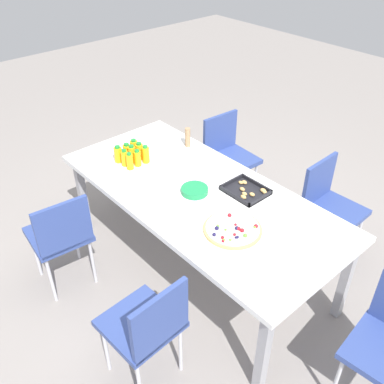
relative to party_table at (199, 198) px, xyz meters
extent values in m
plane|color=gray|center=(0.00, 0.00, -0.67)|extent=(12.00, 12.00, 0.00)
cube|color=white|center=(0.00, 0.00, 0.04)|extent=(2.19, 0.99, 0.04)
cube|color=#99999E|center=(-1.01, -0.42, -0.33)|extent=(0.06, 0.06, 0.69)
cube|color=#99999E|center=(1.01, -0.42, -0.33)|extent=(0.06, 0.06, 0.69)
cube|color=#99999E|center=(-1.01, 0.42, -0.33)|extent=(0.06, 0.06, 0.69)
cube|color=#99999E|center=(1.01, 0.42, -0.33)|extent=(0.06, 0.06, 0.69)
cube|color=#33478C|center=(0.61, 0.88, -0.22)|extent=(0.41, 0.41, 0.04)
cube|color=#33478C|center=(0.42, 0.88, -0.03)|extent=(0.04, 0.38, 0.38)
cylinder|color=silver|center=(0.76, 1.05, -0.47)|extent=(0.02, 0.02, 0.41)
cylinder|color=silver|center=(0.77, 0.73, -0.47)|extent=(0.02, 0.02, 0.41)
cylinder|color=silver|center=(0.44, 1.04, -0.47)|extent=(0.02, 0.02, 0.41)
cylinder|color=silver|center=(0.45, 0.72, -0.47)|extent=(0.02, 0.02, 0.41)
cube|color=#33478C|center=(0.46, -0.86, -0.22)|extent=(0.42, 0.42, 0.04)
cube|color=#33478C|center=(0.65, -0.85, -0.03)|extent=(0.05, 0.38, 0.38)
cylinder|color=silver|center=(0.31, -1.03, -0.47)|extent=(0.02, 0.02, 0.41)
cylinder|color=silver|center=(0.29, -0.71, -0.47)|extent=(0.02, 0.02, 0.41)
cylinder|color=silver|center=(0.63, -1.02, -0.47)|extent=(0.02, 0.02, 0.41)
cylinder|color=silver|center=(0.61, -0.70, -0.47)|extent=(0.02, 0.02, 0.41)
cylinder|color=silver|center=(1.35, -0.16, -0.47)|extent=(0.02, 0.02, 0.41)
cylinder|color=silver|center=(1.32, 0.16, -0.47)|extent=(0.02, 0.02, 0.41)
cube|color=#33478C|center=(-0.47, 0.85, -0.22)|extent=(0.43, 0.43, 0.04)
cube|color=#33478C|center=(-0.65, 0.86, -0.03)|extent=(0.06, 0.38, 0.38)
cylinder|color=silver|center=(-0.30, 0.99, -0.47)|extent=(0.02, 0.02, 0.41)
cylinder|color=silver|center=(-0.32, 0.68, -0.47)|extent=(0.02, 0.02, 0.41)
cylinder|color=silver|center=(-0.62, 1.02, -0.47)|extent=(0.02, 0.02, 0.41)
cylinder|color=silver|center=(-0.64, 0.70, -0.47)|extent=(0.02, 0.02, 0.41)
cube|color=#33478C|center=(-0.57, -0.85, -0.22)|extent=(0.44, 0.44, 0.04)
cube|color=#33478C|center=(-0.38, -0.87, -0.03)|extent=(0.07, 0.38, 0.38)
cylinder|color=silver|center=(-0.74, -0.99, -0.47)|extent=(0.02, 0.02, 0.41)
cylinder|color=silver|center=(-0.71, -0.68, -0.47)|extent=(0.02, 0.02, 0.41)
cylinder|color=silver|center=(-0.42, -1.03, -0.47)|extent=(0.02, 0.02, 0.41)
cylinder|color=silver|center=(-0.39, -0.71, -0.47)|extent=(0.02, 0.02, 0.41)
cylinder|color=#FAAF14|center=(-0.72, -0.20, 0.12)|extent=(0.06, 0.06, 0.12)
cylinder|color=#1E8C33|center=(-0.72, -0.20, 0.19)|extent=(0.04, 0.04, 0.02)
cylinder|color=#F9AC14|center=(-0.64, -0.19, 0.12)|extent=(0.05, 0.05, 0.12)
cylinder|color=#1E8C33|center=(-0.64, -0.19, 0.19)|extent=(0.03, 0.03, 0.02)
cylinder|color=#F9AB14|center=(-0.57, -0.19, 0.12)|extent=(0.05, 0.05, 0.12)
cylinder|color=#1E8C33|center=(-0.57, -0.19, 0.19)|extent=(0.03, 0.03, 0.02)
cylinder|color=#F9AC14|center=(-0.71, -0.12, 0.12)|extent=(0.06, 0.06, 0.12)
cylinder|color=#1E8C33|center=(-0.71, -0.12, 0.18)|extent=(0.04, 0.04, 0.02)
cylinder|color=#F8AF14|center=(-0.64, -0.12, 0.12)|extent=(0.06, 0.06, 0.13)
cylinder|color=#1E8C33|center=(-0.64, -0.12, 0.20)|extent=(0.04, 0.04, 0.02)
cylinder|color=#F9AC14|center=(-0.58, -0.12, 0.12)|extent=(0.05, 0.05, 0.12)
cylinder|color=#1E8C33|center=(-0.58, -0.12, 0.19)|extent=(0.04, 0.04, 0.02)
cylinder|color=#F9AB14|center=(-0.72, -0.05, 0.12)|extent=(0.06, 0.06, 0.13)
cylinder|color=#1E8C33|center=(-0.72, -0.05, 0.19)|extent=(0.04, 0.04, 0.02)
cylinder|color=#F9AB14|center=(-0.64, -0.05, 0.12)|extent=(0.06, 0.06, 0.13)
cylinder|color=#1E8C33|center=(-0.64, -0.05, 0.19)|extent=(0.04, 0.04, 0.02)
cylinder|color=#FAAF14|center=(-0.57, -0.04, 0.12)|extent=(0.06, 0.06, 0.13)
cylinder|color=#1E8C33|center=(-0.57, -0.04, 0.19)|extent=(0.04, 0.04, 0.02)
cylinder|color=tan|center=(0.46, -0.12, 0.07)|extent=(0.37, 0.37, 0.02)
cylinder|color=white|center=(0.46, -0.12, 0.08)|extent=(0.34, 0.34, 0.01)
sphere|color=red|center=(0.50, -0.11, 0.09)|extent=(0.02, 0.02, 0.02)
sphere|color=#66B238|center=(0.39, -0.19, 0.09)|extent=(0.02, 0.02, 0.02)
sphere|color=#66B238|center=(0.45, -0.18, 0.09)|extent=(0.02, 0.02, 0.02)
sphere|color=red|center=(0.52, -0.11, 0.09)|extent=(0.03, 0.03, 0.03)
sphere|color=#1E1947|center=(0.54, -0.18, 0.09)|extent=(0.02, 0.02, 0.02)
sphere|color=#1E1947|center=(0.54, -0.17, 0.09)|extent=(0.02, 0.02, 0.02)
sphere|color=red|center=(0.55, -0.01, 0.09)|extent=(0.03, 0.03, 0.03)
sphere|color=red|center=(0.45, -0.10, 0.09)|extent=(0.02, 0.02, 0.02)
sphere|color=#66B238|center=(0.51, -0.26, 0.09)|extent=(0.02, 0.02, 0.02)
sphere|color=#1E1947|center=(0.49, -0.12, 0.09)|extent=(0.03, 0.03, 0.03)
sphere|color=red|center=(0.37, -0.06, 0.09)|extent=(0.03, 0.03, 0.03)
sphere|color=red|center=(0.49, -0.25, 0.09)|extent=(0.02, 0.02, 0.02)
sphere|color=#66B238|center=(0.53, -0.22, 0.09)|extent=(0.02, 0.02, 0.02)
sphere|color=#1E1947|center=(0.40, -0.21, 0.09)|extent=(0.03, 0.03, 0.03)
sphere|color=red|center=(0.52, -0.17, 0.09)|extent=(0.02, 0.02, 0.02)
sphere|color=#66B238|center=(0.57, -0.13, 0.09)|extent=(0.03, 0.03, 0.03)
sphere|color=#66B238|center=(0.55, -0.02, 0.09)|extent=(0.02, 0.02, 0.02)
sphere|color=red|center=(0.51, -0.27, 0.09)|extent=(0.02, 0.02, 0.02)
sphere|color=#1E1947|center=(0.44, -0.27, 0.09)|extent=(0.02, 0.02, 0.02)
cube|color=black|center=(0.22, 0.25, 0.06)|extent=(0.29, 0.24, 0.01)
cube|color=black|center=(0.22, 0.13, 0.08)|extent=(0.29, 0.01, 0.03)
cube|color=black|center=(0.22, 0.36, 0.08)|extent=(0.29, 0.01, 0.03)
cube|color=black|center=(0.08, 0.25, 0.08)|extent=(0.01, 0.24, 0.03)
cube|color=black|center=(0.36, 0.25, 0.08)|extent=(0.01, 0.24, 0.03)
ellipsoid|color=tan|center=(0.27, 0.17, 0.08)|extent=(0.05, 0.03, 0.03)
ellipsoid|color=tan|center=(0.14, 0.29, 0.08)|extent=(0.04, 0.03, 0.02)
ellipsoid|color=tan|center=(0.15, 0.31, 0.08)|extent=(0.04, 0.03, 0.03)
ellipsoid|color=tan|center=(0.34, 0.32, 0.08)|extent=(0.04, 0.03, 0.02)
ellipsoid|color=tan|center=(0.25, 0.20, 0.08)|extent=(0.04, 0.03, 0.02)
ellipsoid|color=tan|center=(0.29, 0.24, 0.08)|extent=(0.04, 0.03, 0.02)
ellipsoid|color=tan|center=(0.20, 0.23, 0.08)|extent=(0.04, 0.03, 0.02)
ellipsoid|color=tan|center=(0.32, 0.33, 0.08)|extent=(0.05, 0.03, 0.03)
cylinder|color=#1E8C4C|center=(-0.01, -0.03, 0.06)|extent=(0.19, 0.19, 0.00)
cylinder|color=#1E8C4C|center=(-0.01, -0.03, 0.07)|extent=(0.19, 0.19, 0.00)
cylinder|color=#1E8C4C|center=(-0.01, -0.03, 0.07)|extent=(0.19, 0.19, 0.00)
cylinder|color=#1E8C4C|center=(-0.01, -0.03, 0.08)|extent=(0.19, 0.19, 0.00)
cylinder|color=#1E8C4C|center=(-0.01, -0.03, 0.08)|extent=(0.19, 0.19, 0.00)
cylinder|color=#1E8C4C|center=(-0.01, -0.03, 0.09)|extent=(0.19, 0.19, 0.00)
cylinder|color=#1E8C4C|center=(-0.01, -0.03, 0.09)|extent=(0.19, 0.19, 0.00)
cylinder|color=#1E8C4C|center=(-0.01, -0.03, 0.10)|extent=(0.19, 0.19, 0.00)
cube|color=white|center=(0.90, -0.01, 0.06)|extent=(0.15, 0.15, 0.01)
cylinder|color=#9E7A56|center=(-0.55, 0.37, 0.14)|extent=(0.04, 0.04, 0.16)
camera|label=1|loc=(1.84, -1.69, 1.82)|focal=40.22mm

